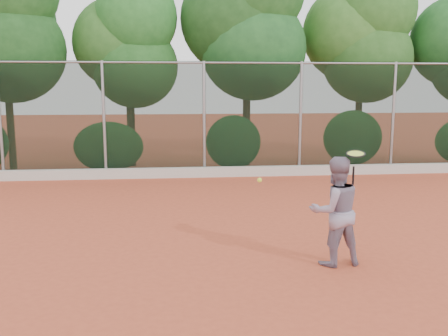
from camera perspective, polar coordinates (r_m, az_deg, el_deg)
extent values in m
plane|color=#B8482B|center=(8.74, 0.67, -9.20)|extent=(80.00, 80.00, 0.00)
cube|color=beige|center=(15.30, -2.20, -0.47)|extent=(24.00, 0.20, 0.30)
imported|color=gray|center=(7.97, 12.58, -4.83)|extent=(0.91, 0.76, 1.72)
cube|color=black|center=(15.29, -2.28, 5.56)|extent=(24.00, 0.01, 3.50)
cylinder|color=gray|center=(15.26, -2.33, 11.94)|extent=(24.00, 0.06, 0.06)
cylinder|color=gray|center=(16.08, -24.24, 4.93)|extent=(0.09, 0.09, 3.50)
cylinder|color=gray|center=(15.40, -13.55, 5.34)|extent=(0.09, 0.09, 3.50)
cylinder|color=gray|center=(15.29, -2.28, 5.56)|extent=(0.09, 0.09, 3.50)
cylinder|color=gray|center=(15.76, 8.72, 5.58)|extent=(0.09, 0.09, 3.50)
cylinder|color=gray|center=(16.76, 18.75, 5.42)|extent=(0.09, 0.09, 3.50)
cylinder|color=#46321B|center=(17.99, -23.20, 4.44)|extent=(0.24, 0.24, 2.90)
ellipsoid|color=#285E24|center=(17.82, -23.19, 12.30)|extent=(3.50, 2.90, 3.40)
cylinder|color=#3B2916|center=(17.65, -10.56, 4.15)|extent=(0.28, 0.28, 2.40)
ellipsoid|color=#1F521C|center=(17.48, -10.14, 11.33)|extent=(2.90, 2.40, 2.80)
ellipsoid|color=#28591E|center=(17.86, -11.79, 13.81)|extent=(3.20, 2.70, 3.10)
ellipsoid|color=#216123|center=(17.40, -10.01, 16.64)|extent=(2.70, 2.30, 2.90)
cylinder|color=#3C2317|center=(17.46, 2.58, 5.23)|extent=(0.26, 0.26, 3.00)
ellipsoid|color=#296D2B|center=(17.38, 3.37, 13.46)|extent=(3.60, 3.00, 3.50)
ellipsoid|color=#295F24|center=(17.70, 1.57, 16.65)|extent=(3.90, 3.20, 3.80)
cylinder|color=#432919|center=(18.70, 15.06, 4.74)|extent=(0.24, 0.24, 2.70)
ellipsoid|color=#24511B|center=(18.64, 16.08, 11.92)|extent=(3.20, 2.70, 3.10)
ellipsoid|color=#2E6121|center=(18.81, 14.40, 14.72)|extent=(3.50, 2.90, 3.40)
ellipsoid|color=#265B1F|center=(18.75, 16.74, 17.10)|extent=(3.00, 2.50, 3.10)
ellipsoid|color=#2E6727|center=(16.27, -13.05, 2.38)|extent=(2.20, 1.16, 1.60)
ellipsoid|color=#286627|center=(16.24, 1.09, 2.97)|extent=(1.80, 1.04, 1.76)
ellipsoid|color=#316D29|center=(17.17, 14.48, 3.36)|extent=(2.00, 1.10, 1.84)
cylinder|color=black|center=(7.96, 14.56, -0.84)|extent=(0.07, 0.11, 0.30)
torus|color=black|center=(7.85, 14.82, 1.59)|extent=(0.38, 0.38, 0.09)
cylinder|color=#D2E443|center=(7.85, 14.82, 1.59)|extent=(0.32, 0.32, 0.06)
sphere|color=#CFEE36|center=(7.02, 4.09, -1.39)|extent=(0.07, 0.07, 0.07)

